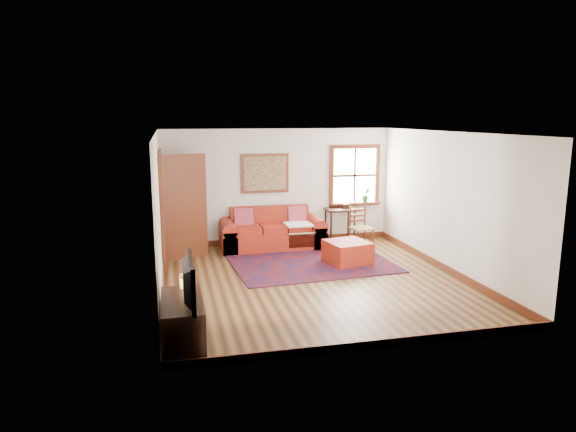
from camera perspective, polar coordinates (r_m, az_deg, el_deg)
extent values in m
plane|color=#3A210F|center=(8.87, 2.71, -7.10)|extent=(5.50, 5.50, 0.00)
cube|color=silver|center=(11.20, -1.10, 3.29)|extent=(5.00, 0.04, 2.50)
cube|color=silver|center=(6.03, 10.01, -3.64)|extent=(5.00, 0.04, 2.50)
cube|color=silver|center=(8.24, -14.17, 0.14)|extent=(0.04, 5.50, 2.50)
cube|color=silver|center=(9.55, 17.36, 1.44)|extent=(0.04, 5.50, 2.50)
cube|color=white|center=(8.44, 2.86, 9.26)|extent=(5.00, 5.50, 0.04)
cube|color=#612914|center=(11.41, -1.06, -2.65)|extent=(5.00, 0.03, 0.12)
cube|color=#612914|center=(8.54, -13.69, -7.72)|extent=(0.03, 5.50, 0.12)
cube|color=#612914|center=(9.81, 16.88, -5.43)|extent=(0.03, 5.50, 0.12)
cube|color=white|center=(11.65, 7.38, 4.49)|extent=(1.00, 0.02, 1.20)
cube|color=#612914|center=(11.59, 7.49, 7.66)|extent=(1.18, 0.06, 0.09)
cube|color=#612914|center=(11.73, 7.33, 1.36)|extent=(1.18, 0.06, 0.09)
cube|color=#612914|center=(11.46, 4.85, 4.44)|extent=(0.09, 0.06, 1.20)
cube|color=#612914|center=(11.84, 9.88, 4.53)|extent=(0.09, 0.06, 1.20)
cube|color=#612914|center=(11.64, 7.41, 4.49)|extent=(1.00, 0.04, 0.05)
cube|color=#612914|center=(11.66, 7.45, 1.42)|extent=(1.15, 0.20, 0.04)
imported|color=#236629|center=(11.70, 8.65, 2.34)|extent=(0.18, 0.15, 0.33)
cube|color=black|center=(9.86, -13.94, 0.57)|extent=(0.02, 0.90, 2.05)
cube|color=#612914|center=(9.37, -13.78, 0.05)|extent=(0.06, 0.09, 2.05)
cube|color=#612914|center=(10.34, -13.75, 1.06)|extent=(0.06, 0.09, 2.05)
cube|color=#612914|center=(9.73, -14.06, 6.79)|extent=(0.06, 1.08, 0.09)
cube|color=#612914|center=(10.15, -11.37, 0.98)|extent=(0.86, 0.35, 2.05)
cube|color=silver|center=(10.13, -11.40, 1.55)|extent=(0.56, 0.22, 1.33)
cube|color=#612914|center=(11.08, -2.60, 4.76)|extent=(1.05, 0.04, 0.85)
cube|color=tan|center=(11.05, -2.57, 4.74)|extent=(0.92, 0.03, 0.72)
cube|color=#5A0F0C|center=(9.91, 2.44, -5.08)|extent=(3.13, 2.58, 0.02)
cube|color=#9E2514|center=(10.89, -1.74, -2.62)|extent=(2.18, 0.90, 0.38)
cube|color=#9E2514|center=(11.11, -2.09, -0.09)|extent=(1.70, 0.25, 0.47)
cube|color=#9E2514|center=(10.74, -6.67, -2.63)|extent=(0.30, 0.90, 0.47)
cube|color=#9E2514|center=(11.10, 3.02, -2.11)|extent=(0.30, 0.90, 0.47)
cube|color=#CC491C|center=(10.86, -4.93, -0.23)|extent=(0.40, 0.19, 0.41)
cube|color=#CC491C|center=(11.08, 1.00, 0.04)|extent=(0.40, 0.19, 0.41)
cube|color=silver|center=(10.77, 1.17, -0.93)|extent=(0.55, 0.50, 0.04)
cube|color=#9E2514|center=(9.86, 6.61, -4.02)|extent=(0.87, 0.87, 0.42)
cube|color=black|center=(11.34, 5.81, 0.72)|extent=(0.63, 0.48, 0.04)
cylinder|color=black|center=(11.15, 4.81, -1.43)|extent=(0.04, 0.04, 0.72)
cylinder|color=black|center=(11.32, 7.38, -1.29)|extent=(0.04, 0.04, 0.72)
cylinder|color=black|center=(11.51, 4.20, -1.02)|extent=(0.04, 0.04, 0.72)
cylinder|color=black|center=(11.68, 6.70, -0.89)|extent=(0.04, 0.04, 0.72)
cube|color=tan|center=(10.86, 8.16, -1.37)|extent=(0.47, 0.46, 0.04)
cylinder|color=#612914|center=(10.68, 7.75, -2.85)|extent=(0.04, 0.04, 0.43)
cylinder|color=#612914|center=(10.86, 9.39, -2.67)|extent=(0.04, 0.04, 0.43)
cylinder|color=#612914|center=(10.92, 6.90, -1.27)|extent=(0.04, 0.04, 0.90)
cylinder|color=#612914|center=(11.09, 8.53, -1.12)|extent=(0.04, 0.04, 0.90)
cube|color=#612914|center=(10.95, 7.76, 0.07)|extent=(0.36, 0.08, 0.27)
cube|color=black|center=(6.45, -11.62, -11.62)|extent=(0.49, 1.09, 0.60)
imported|color=black|center=(6.12, -11.60, -7.12)|extent=(0.13, 0.96, 0.55)
cylinder|color=silver|center=(6.71, -11.44, -7.13)|extent=(0.12, 0.12, 0.18)
cylinder|color=#FFA53F|center=(6.72, -11.43, -7.38)|extent=(0.07, 0.07, 0.12)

